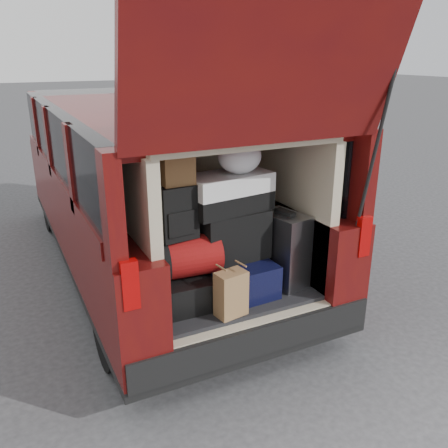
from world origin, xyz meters
The scene contains 13 objects.
ground centered at (0.00, 0.00, 0.00)m, with size 80.00×80.00×0.00m, color #333335.
minivan centered at (0.00, 1.86, 0.91)m, with size 1.90×5.35×2.77m.
load_floor centered at (0.00, 0.28, 0.28)m, with size 1.24×1.05×0.55m, color black.
black_hardshell centered at (-0.38, 0.17, 0.66)m, with size 0.40×0.54×0.22m, color black.
navy_hardshell centered at (0.06, 0.14, 0.68)m, with size 0.48×0.59×0.26m, color black.
silver_roller centered at (0.46, 0.09, 0.84)m, with size 0.24×0.38×0.57m, color silver.
kraft_bag centered at (-0.13, -0.17, 0.71)m, with size 0.21×0.13×0.32m, color olive.
red_duffel centered at (-0.32, 0.12, 0.91)m, with size 0.45×0.29×0.29m, color maroon.
black_soft_case centered at (0.06, 0.18, 0.99)m, with size 0.52×0.31×0.37m, color black.
backpack centered at (-0.39, 0.13, 1.25)m, with size 0.26×0.16×0.38m, color black.
twotone_duffel centered at (0.03, 0.20, 1.32)m, with size 0.62×0.32×0.28m, color white.
grocery_sack_lower centered at (-0.37, 0.16, 1.53)m, with size 0.21×0.18×0.20m, color brown.
plastic_bag_center centered at (0.11, 0.17, 1.58)m, with size 0.31×0.29×0.25m, color white.
Camera 1 is at (-1.45, -2.74, 2.27)m, focal length 38.00 mm.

